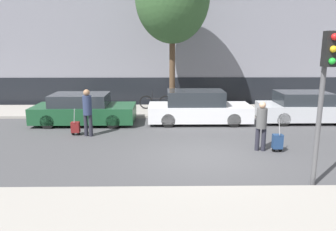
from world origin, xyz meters
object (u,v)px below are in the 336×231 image
(parked_car_0, at_px, (84,110))
(traffic_light, at_px, (325,79))
(parked_car_1, at_px, (198,108))
(pedestrian_right, at_px, (261,123))
(trolley_right, at_px, (278,142))
(parked_car_2, at_px, (304,108))
(trolley_left, at_px, (75,127))
(parked_bicycle, at_px, (156,102))
(pedestrian_left, at_px, (87,110))

(parked_car_0, distance_m, traffic_light, 10.26)
(parked_car_1, height_order, pedestrian_right, pedestrian_right)
(parked_car_1, distance_m, traffic_light, 7.54)
(parked_car_0, bearing_deg, parked_car_1, 0.95)
(parked_car_0, height_order, trolley_right, parked_car_0)
(parked_car_1, relative_size, parked_car_2, 1.10)
(parked_car_1, height_order, trolley_left, parked_car_1)
(traffic_light, distance_m, parked_bicycle, 10.73)
(parked_car_2, bearing_deg, pedestrian_right, -127.86)
(pedestrian_right, relative_size, traffic_light, 0.44)
(pedestrian_left, bearing_deg, traffic_light, -22.04)
(pedestrian_right, bearing_deg, traffic_light, 115.79)
(parked_car_2, height_order, parked_bicycle, parked_car_2)
(parked_car_1, bearing_deg, traffic_light, -72.14)
(pedestrian_right, bearing_deg, parked_car_0, -14.20)
(parked_car_2, distance_m, trolley_left, 10.19)
(traffic_light, bearing_deg, parked_bicycle, 113.60)
(traffic_light, bearing_deg, pedestrian_left, 144.62)
(parked_car_0, height_order, pedestrian_right, pedestrian_right)
(parked_car_0, xyz_separation_m, parked_car_1, (5.15, 0.09, 0.04))
(parked_car_2, height_order, pedestrian_left, pedestrian_left)
(parked_car_0, distance_m, trolley_right, 8.42)
(parked_car_1, distance_m, pedestrian_left, 4.99)
(pedestrian_left, bearing_deg, parked_car_2, 27.03)
(parked_car_2, xyz_separation_m, trolley_left, (-9.95, -2.17, -0.33))
(parked_car_0, height_order, trolley_left, parked_car_0)
(pedestrian_left, relative_size, trolley_right, 1.62)
(trolley_right, bearing_deg, trolley_left, 163.66)
(parked_car_0, height_order, parked_car_1, parked_car_1)
(trolley_right, bearing_deg, parked_car_1, 118.28)
(parked_car_1, relative_size, pedestrian_left, 2.49)
(parked_car_1, relative_size, pedestrian_right, 2.73)
(traffic_light, height_order, parked_bicycle, traffic_light)
(pedestrian_left, relative_size, parked_bicycle, 1.04)
(parked_bicycle, bearing_deg, pedestrian_left, -117.53)
(pedestrian_left, distance_m, trolley_left, 0.91)
(parked_car_1, height_order, traffic_light, traffic_light)
(trolley_left, height_order, traffic_light, traffic_light)
(trolley_right, height_order, traffic_light, traffic_light)
(trolley_left, distance_m, traffic_light, 9.08)
(trolley_right, distance_m, parked_bicycle, 8.03)
(pedestrian_left, bearing_deg, parked_car_1, 38.68)
(parked_car_0, relative_size, parked_car_2, 1.07)
(parked_car_0, distance_m, trolley_left, 1.95)
(pedestrian_right, height_order, trolley_right, pedestrian_right)
(parked_car_1, relative_size, traffic_light, 1.20)
(trolley_right, relative_size, traffic_light, 0.30)
(parked_car_2, bearing_deg, pedestrian_left, -166.31)
(trolley_left, xyz_separation_m, pedestrian_right, (6.73, -1.98, 0.63))
(pedestrian_right, bearing_deg, parked_car_1, -51.52)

